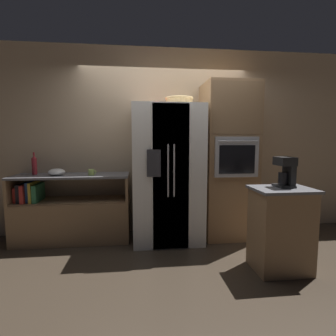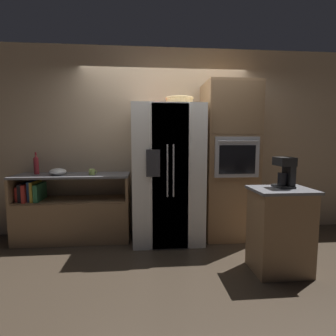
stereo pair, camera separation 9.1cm
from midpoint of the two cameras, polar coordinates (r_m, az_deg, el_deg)
name	(u,v)px [view 2 (the right image)]	position (r m, az deg, el deg)	size (l,w,h in m)	color
ground_plane	(167,240)	(3.90, 0.58, -15.31)	(20.00, 20.00, 0.00)	#382D23
wall_back	(165,142)	(4.08, -0.04, 5.77)	(12.00, 0.06, 2.80)	tan
counter_left	(73,215)	(4.03, -19.38, -9.73)	(1.57, 0.56, 0.94)	#93704C
refrigerator	(168,174)	(3.69, 0.62, -1.32)	(0.96, 0.81, 1.90)	white
wall_oven	(229,161)	(3.92, 13.70, 1.45)	(0.73, 0.72, 2.23)	#93704C
island_counter	(280,230)	(3.16, 23.96, -12.25)	(0.62, 0.48, 0.91)	#93704C
wicker_basket	(179,101)	(3.72, 3.22, 14.32)	(0.39, 0.39, 0.11)	tan
fruit_bowl	(157,104)	(3.72, -1.79, 13.82)	(0.27, 0.27, 0.06)	#DB664C
bottle_tall	(36,165)	(4.13, -26.20, 0.66)	(0.07, 0.07, 0.31)	maroon
mug	(92,172)	(3.76, -15.56, -0.85)	(0.11, 0.08, 0.08)	#B2D166
mixing_bowl	(58,172)	(3.90, -22.25, -0.74)	(0.22, 0.22, 0.10)	white
coffee_maker	(286,171)	(3.11, 25.02, -0.55)	(0.17, 0.22, 0.33)	black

